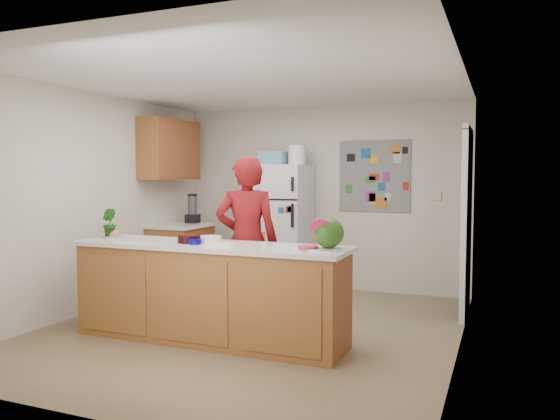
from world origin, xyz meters
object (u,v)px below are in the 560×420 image
at_px(refrigerator, 280,228).
at_px(person, 247,242).
at_px(cherry_bowl, 189,239).
at_px(watermelon, 329,233).

distance_m(refrigerator, person, 1.87).
height_order(refrigerator, cherry_bowl, refrigerator).
bearing_deg(refrigerator, watermelon, -59.03).
relative_size(person, watermelon, 6.69).
height_order(watermelon, cherry_bowl, watermelon).
height_order(refrigerator, watermelon, refrigerator).
bearing_deg(person, watermelon, 131.78).
xyz_separation_m(person, watermelon, (1.03, -0.51, 0.19)).
bearing_deg(watermelon, cherry_bowl, -177.89).
distance_m(refrigerator, cherry_bowl, 2.40).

